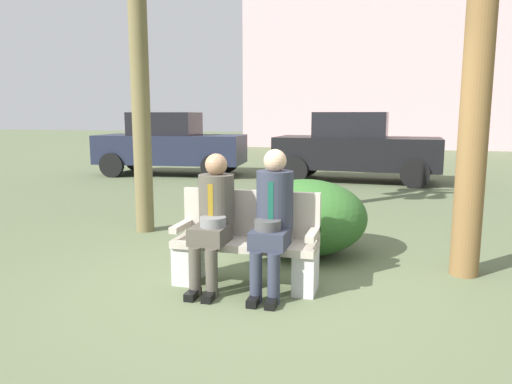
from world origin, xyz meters
The scene contains 8 objects.
ground_plane centered at (0.00, 0.00, 0.00)m, with size 80.00×80.00×0.00m, color #5C6847.
park_bench centered at (-0.22, 0.06, 0.40)m, with size 1.36×0.44×0.90m.
seated_man_left centered at (-0.50, -0.07, 0.71)m, with size 0.34×0.72×1.26m.
seated_man_right centered at (0.06, -0.06, 0.73)m, with size 0.34×0.72×1.31m.
shrub_near_bench centered at (0.17, 1.25, 0.44)m, with size 1.41×1.29×0.88m, color #2F5F27.
parked_car_near centered at (-4.59, 7.81, 0.84)m, with size 4.03×2.02×1.68m.
parked_car_far centered at (0.33, 7.79, 0.84)m, with size 3.96×1.84×1.68m.
building_backdrop centered at (1.32, 22.82, 6.35)m, with size 15.30×7.12×12.65m.
Camera 1 is at (1.02, -4.25, 1.62)m, focal length 33.94 mm.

